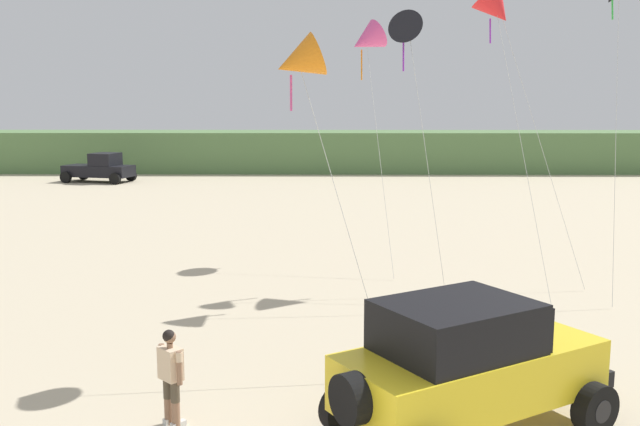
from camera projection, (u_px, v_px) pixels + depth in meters
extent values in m
cube|color=#567A47|center=(363.00, 151.00, 55.63)|extent=(90.00, 6.50, 3.10)
cube|color=yellow|center=(471.00, 374.00, 11.27)|extent=(4.71, 3.87, 0.90)
cube|color=yellow|center=(544.00, 335.00, 12.05)|extent=(1.82, 2.02, 0.12)
cube|color=black|center=(456.00, 327.00, 10.96)|extent=(2.88, 2.70, 0.80)
cube|color=black|center=(512.00, 317.00, 11.57)|extent=(0.96, 1.48, 0.72)
cube|color=black|center=(567.00, 363.00, 12.47)|extent=(1.11, 1.64, 0.28)
cylinder|color=black|center=(351.00, 399.00, 10.08)|extent=(0.66, 0.82, 0.77)
cylinder|color=black|center=(502.00, 368.00, 13.12)|extent=(0.87, 0.69, 0.84)
cylinder|color=black|center=(502.00, 368.00, 13.12)|extent=(0.49, 0.47, 0.38)
cylinder|color=black|center=(595.00, 408.00, 11.37)|extent=(0.87, 0.69, 0.84)
cylinder|color=black|center=(595.00, 408.00, 11.37)|extent=(0.49, 0.47, 0.38)
cylinder|color=black|center=(345.00, 409.00, 11.35)|extent=(0.87, 0.69, 0.84)
cylinder|color=black|center=(345.00, 409.00, 11.35)|extent=(0.49, 0.47, 0.38)
cylinder|color=#8C664C|center=(168.00, 410.00, 11.72)|extent=(0.14, 0.14, 0.49)
cylinder|color=#4C4233|center=(168.00, 388.00, 11.66)|extent=(0.15, 0.15, 0.36)
cube|color=silver|center=(171.00, 420.00, 11.78)|extent=(0.26, 0.26, 0.10)
cylinder|color=#8C664C|center=(176.00, 414.00, 11.57)|extent=(0.14, 0.14, 0.49)
cylinder|color=#4C4233|center=(175.00, 391.00, 11.51)|extent=(0.15, 0.15, 0.36)
cube|color=silver|center=(178.00, 424.00, 11.63)|extent=(0.26, 0.26, 0.10)
cube|color=beige|center=(171.00, 363.00, 11.51)|extent=(0.47, 0.46, 0.54)
cylinder|color=#8C664C|center=(162.00, 360.00, 11.69)|extent=(0.09, 0.09, 0.56)
cylinder|color=beige|center=(162.00, 349.00, 11.66)|extent=(0.11, 0.11, 0.16)
cylinder|color=#8C664C|center=(179.00, 368.00, 11.34)|extent=(0.09, 0.09, 0.56)
cylinder|color=beige|center=(179.00, 357.00, 11.31)|extent=(0.11, 0.11, 0.16)
cylinder|color=#8C664C|center=(170.00, 345.00, 11.46)|extent=(0.10, 0.10, 0.08)
sphere|color=#8C664C|center=(170.00, 337.00, 11.44)|extent=(0.21, 0.21, 0.21)
sphere|color=black|center=(169.00, 336.00, 11.43)|extent=(0.21, 0.21, 0.21)
cube|color=black|center=(99.00, 171.00, 47.65)|extent=(4.92, 2.93, 0.76)
cube|color=black|center=(105.00, 159.00, 47.40)|extent=(1.98, 2.13, 0.84)
cylinder|color=black|center=(131.00, 176.00, 48.27)|extent=(0.80, 0.43, 0.76)
cylinder|color=black|center=(115.00, 179.00, 46.26)|extent=(0.80, 0.43, 0.76)
cylinder|color=black|center=(84.00, 174.00, 49.17)|extent=(0.80, 0.43, 0.76)
cylinder|color=black|center=(66.00, 177.00, 47.16)|extent=(0.80, 0.43, 0.76)
cone|color=black|center=(409.00, 32.00, 19.59)|extent=(1.22, 1.39, 1.33)
cylinder|color=purple|center=(403.00, 56.00, 19.69)|extent=(0.05, 0.19, 0.84)
cylinder|color=silver|center=(428.00, 166.00, 18.76)|extent=(0.82, 2.83, 7.22)
cone|color=#E04C93|center=(366.00, 40.00, 24.51)|extent=(1.67, 1.34, 1.56)
cylinder|color=orange|center=(362.00, 65.00, 24.65)|extent=(0.05, 0.27, 1.06)
cylinder|color=silver|center=(379.00, 151.00, 22.88)|extent=(0.69, 4.48, 7.45)
cone|color=orange|center=(298.00, 61.00, 14.62)|extent=(1.31, 1.07, 1.24)
cylinder|color=#E04C93|center=(291.00, 93.00, 14.72)|extent=(0.05, 0.08, 0.75)
cylinder|color=silver|center=(343.00, 214.00, 14.09)|extent=(1.87, 2.03, 6.13)
cylinder|color=silver|center=(531.00, 114.00, 20.92)|extent=(2.59, 3.28, 9.90)
cone|color=red|center=(496.00, 8.00, 21.28)|extent=(1.68, 1.56, 1.71)
cylinder|color=purple|center=(490.00, 31.00, 21.38)|extent=(0.05, 0.18, 0.75)
cylinder|color=silver|center=(522.00, 146.00, 19.81)|extent=(0.78, 4.25, 8.12)
cylinder|color=green|center=(612.00, 9.00, 20.17)|extent=(0.05, 0.16, 0.61)
cylinder|color=silver|center=(616.00, 140.00, 19.19)|extent=(0.91, 3.14, 8.54)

